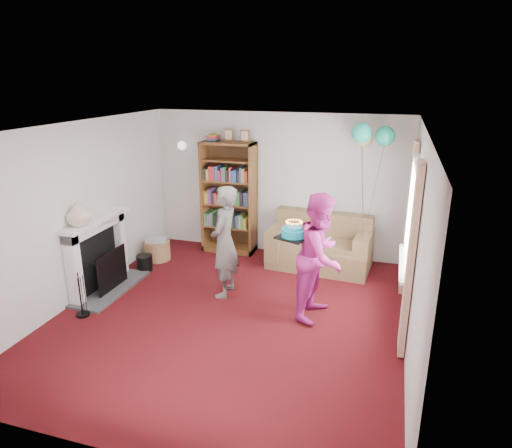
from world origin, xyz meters
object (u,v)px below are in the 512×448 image
(person_striped, at_px, (224,242))
(birthday_cake, at_px, (294,233))
(person_magenta, at_px, (321,256))
(sofa, at_px, (320,247))
(bookcase, at_px, (229,199))

(person_striped, distance_m, birthday_cake, 1.16)
(person_striped, height_order, person_magenta, person_magenta)
(sofa, xyz_separation_m, person_magenta, (0.26, -1.67, 0.51))
(person_striped, xyz_separation_m, birthday_cake, (1.07, -0.28, 0.35))
(sofa, height_order, person_magenta, person_magenta)
(sofa, height_order, birthday_cake, birthday_cake)
(bookcase, height_order, person_striped, bookcase)
(birthday_cake, bearing_deg, sofa, 87.09)
(person_striped, bearing_deg, bookcase, -163.72)
(person_striped, bearing_deg, birthday_cake, 73.55)
(bookcase, height_order, birthday_cake, bookcase)
(person_magenta, height_order, birthday_cake, person_magenta)
(sofa, relative_size, person_striped, 1.01)
(bookcase, bearing_deg, birthday_cake, -51.03)
(person_magenta, xyz_separation_m, birthday_cake, (-0.35, -0.09, 0.32))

